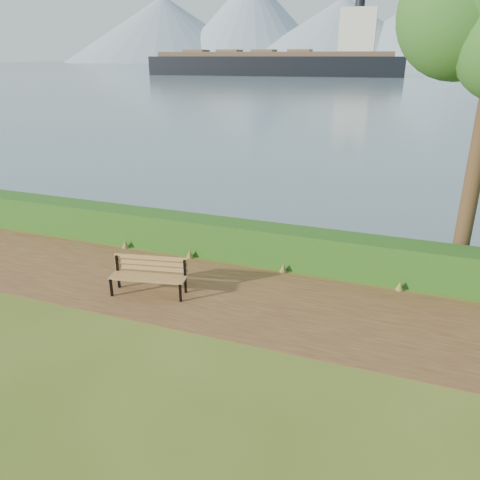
% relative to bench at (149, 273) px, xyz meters
% --- Properties ---
extents(ground, '(140.00, 140.00, 0.00)m').
position_rel_bench_xyz_m(ground, '(1.07, 0.14, -0.52)').
color(ground, '#455819').
rests_on(ground, ground).
extents(path, '(40.00, 3.40, 0.01)m').
position_rel_bench_xyz_m(path, '(1.07, 0.44, -0.51)').
color(path, '#56321D').
rests_on(path, ground).
extents(hedge, '(32.00, 0.85, 1.00)m').
position_rel_bench_xyz_m(hedge, '(1.07, 2.74, -0.02)').
color(hedge, '#144413').
rests_on(hedge, ground).
extents(water, '(700.00, 510.00, 0.00)m').
position_rel_bench_xyz_m(water, '(1.07, 260.14, -0.51)').
color(water, '#3F5765').
rests_on(water, ground).
extents(mountains, '(585.00, 190.00, 70.00)m').
position_rel_bench_xyz_m(mountains, '(-8.10, 406.19, 27.18)').
color(mountains, gray).
rests_on(mountains, ground).
extents(bench, '(1.85, 0.86, 0.90)m').
position_rel_bench_xyz_m(bench, '(0.00, 0.00, 0.00)').
color(bench, black).
rests_on(bench, ground).
extents(cargo_ship, '(72.82, 16.80, 21.91)m').
position_rel_bench_xyz_m(cargo_ship, '(-32.93, 128.70, 2.75)').
color(cargo_ship, black).
rests_on(cargo_ship, ground).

